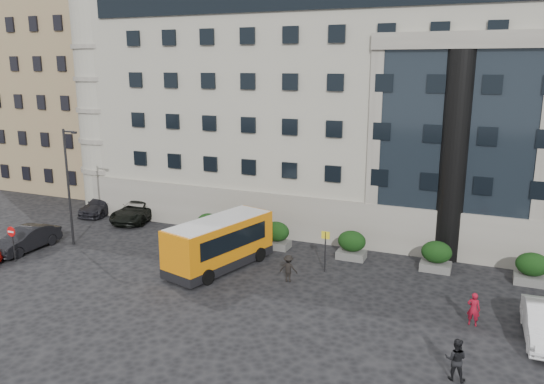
{
  "coord_description": "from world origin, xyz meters",
  "views": [
    {
      "loc": [
        14.17,
        -23.7,
        12.09
      ],
      "look_at": [
        2.7,
        3.48,
        5.0
      ],
      "focal_mm": 35.0,
      "sensor_mm": 36.0,
      "label": 1
    }
  ],
  "objects": [
    {
      "name": "hedge_b",
      "position": [
        1.2,
        7.8,
        0.93
      ],
      "size": [
        1.8,
        1.26,
        1.84
      ],
      "color": "#535350",
      "rests_on": "ground"
    },
    {
      "name": "bus_stop_sign",
      "position": [
        5.5,
        5.0,
        1.73
      ],
      "size": [
        0.5,
        0.08,
        2.52
      ],
      "color": "#262628",
      "rests_on": "ground"
    },
    {
      "name": "pedestrian_c",
      "position": [
        4.03,
        2.77,
        0.8
      ],
      "size": [
        1.09,
        0.71,
        1.59
      ],
      "primitive_type": "imported",
      "rotation": [
        0.0,
        0.0,
        3.26
      ],
      "color": "black",
      "rests_on": "ground"
    },
    {
      "name": "civic_building",
      "position": [
        6.0,
        22.0,
        9.0
      ],
      "size": [
        44.0,
        24.0,
        18.0
      ],
      "primitive_type": "cube",
      "color": "#A6A393",
      "rests_on": "ground"
    },
    {
      "name": "ground",
      "position": [
        0.0,
        0.0,
        0.0
      ],
      "size": [
        120.0,
        120.0,
        0.0
      ],
      "primitive_type": "plane",
      "color": "black",
      "rests_on": "ground"
    },
    {
      "name": "entrance_column",
      "position": [
        12.0,
        10.3,
        6.5
      ],
      "size": [
        1.8,
        1.8,
        13.0
      ],
      "primitive_type": "cylinder",
      "color": "black",
      "rests_on": "ground"
    },
    {
      "name": "hedge_d",
      "position": [
        11.6,
        7.8,
        0.93
      ],
      "size": [
        1.8,
        1.26,
        1.84
      ],
      "color": "#535350",
      "rests_on": "ground"
    },
    {
      "name": "apartment_near",
      "position": [
        -24.0,
        20.0,
        10.0
      ],
      "size": [
        14.0,
        14.0,
        20.0
      ],
      "primitive_type": "cube",
      "color": "#937755",
      "rests_on": "ground"
    },
    {
      "name": "hedge_e",
      "position": [
        16.8,
        7.8,
        0.93
      ],
      "size": [
        1.8,
        1.26,
        1.84
      ],
      "color": "#535350",
      "rests_on": "ground"
    },
    {
      "name": "parked_car_b",
      "position": [
        -14.0,
        0.88,
        0.79
      ],
      "size": [
        1.69,
        4.78,
        1.57
      ],
      "primitive_type": "imported",
      "rotation": [
        0.0,
        0.0,
        0.0
      ],
      "color": "black",
      "rests_on": "ground"
    },
    {
      "name": "no_entry_sign",
      "position": [
        -13.0,
        -1.04,
        1.65
      ],
      "size": [
        0.64,
        0.16,
        2.32
      ],
      "color": "#262628",
      "rests_on": "ground"
    },
    {
      "name": "parked_car_c",
      "position": [
        -15.55,
        10.22,
        0.73
      ],
      "size": [
        2.68,
        5.23,
        1.45
      ],
      "primitive_type": "imported",
      "rotation": [
        0.0,
        0.0,
        0.13
      ],
      "color": "black",
      "rests_on": "ground"
    },
    {
      "name": "pedestrian_a",
      "position": [
        14.0,
        1.3,
        0.83
      ],
      "size": [
        0.66,
        0.48,
        1.66
      ],
      "primitive_type": "imported",
      "rotation": [
        0.0,
        0.0,
        3.0
      ],
      "color": "maroon",
      "rests_on": "ground"
    },
    {
      "name": "pedestrian_b",
      "position": [
        13.57,
        -3.74,
        0.87
      ],
      "size": [
        0.85,
        0.66,
        1.74
      ],
      "primitive_type": "imported",
      "rotation": [
        0.0,
        0.0,
        3.14
      ],
      "color": "black",
      "rests_on": "ground"
    },
    {
      "name": "hedge_a",
      "position": [
        -4.0,
        7.8,
        0.93
      ],
      "size": [
        1.8,
        1.26,
        1.84
      ],
      "color": "#535350",
      "rests_on": "ground"
    },
    {
      "name": "street_lamp",
      "position": [
        -11.94,
        3.0,
        4.37
      ],
      "size": [
        1.16,
        0.18,
        8.0
      ],
      "color": "#262628",
      "rests_on": "ground"
    },
    {
      "name": "hedge_c",
      "position": [
        6.4,
        7.8,
        0.93
      ],
      "size": [
        1.8,
        1.26,
        1.84
      ],
      "color": "#535350",
      "rests_on": "ground"
    },
    {
      "name": "parked_car_d",
      "position": [
        -11.5,
        9.66,
        0.78
      ],
      "size": [
        3.29,
        5.92,
        1.57
      ],
      "primitive_type": "imported",
      "rotation": [
        0.0,
        0.0,
        0.13
      ],
      "color": "black",
      "rests_on": "ground"
    },
    {
      "name": "minibus",
      "position": [
        -0.61,
        3.14,
        1.68
      ],
      "size": [
        4.35,
        7.69,
        3.04
      ],
      "rotation": [
        0.0,
        0.0,
        -0.27
      ],
      "color": "orange",
      "rests_on": "ground"
    },
    {
      "name": "apartment_far",
      "position": [
        -27.0,
        38.0,
        11.0
      ],
      "size": [
        13.0,
        13.0,
        22.0
      ],
      "primitive_type": "cube",
      "color": "#7B6248",
      "rests_on": "ground"
    },
    {
      "name": "red_truck",
      "position": [
        -14.22,
        17.81,
        1.43
      ],
      "size": [
        2.62,
        5.29,
        2.8
      ],
      "rotation": [
        0.0,
        0.0,
        0.04
      ],
      "color": "maroon",
      "rests_on": "ground"
    }
  ]
}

